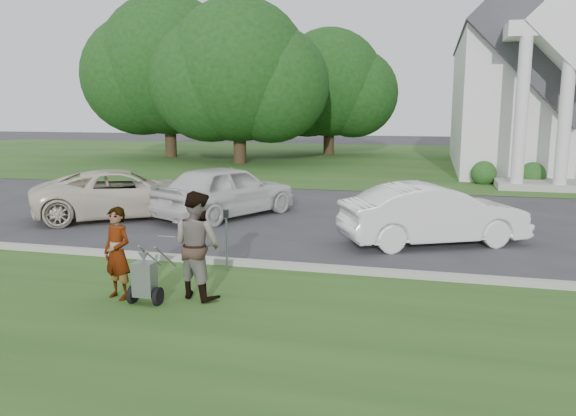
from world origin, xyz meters
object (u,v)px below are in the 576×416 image
at_px(tree_left, 239,77).
at_px(parking_meter_near, 226,232).
at_px(tree_far, 168,72).
at_px(tree_back, 329,88).
at_px(car_d, 433,214).
at_px(striping_cart, 145,280).
at_px(person_left, 117,254).
at_px(car_a, 123,194).
at_px(car_b, 226,191).
at_px(church, 547,58).
at_px(person_right, 197,245).

bearing_deg(tree_left, parking_meter_near, -71.45).
height_order(tree_far, parking_meter_near, tree_far).
bearing_deg(tree_back, car_d, -74.42).
relative_size(striping_cart, car_d, 0.24).
xyz_separation_m(person_left, car_a, (-3.84, 6.72, -0.07)).
distance_m(tree_left, person_left, 25.04).
relative_size(tree_back, striping_cart, 9.06).
bearing_deg(person_left, car_b, 115.55).
relative_size(tree_left, parking_meter_near, 8.27).
xyz_separation_m(tree_far, car_d, (17.36, -21.39, -4.96)).
distance_m(tree_far, parking_meter_near, 28.60).
distance_m(striping_cart, car_d, 7.32).
relative_size(church, person_right, 12.91).
distance_m(striping_cart, car_b, 7.83).
relative_size(tree_back, car_d, 2.16).
bearing_deg(tree_far, car_a, -67.70).
distance_m(tree_back, car_d, 27.69).
xyz_separation_m(tree_far, person_left, (12.12, -26.89, -4.89)).
bearing_deg(car_a, striping_cart, 178.69).
relative_size(striping_cart, person_left, 0.66).
bearing_deg(parking_meter_near, striping_cart, -106.01).
bearing_deg(person_right, car_a, -28.73).
bearing_deg(tree_left, church, 3.79).
distance_m(person_left, car_d, 7.60).
bearing_deg(tree_back, church, -27.85).
bearing_deg(person_right, car_d, -105.58).
relative_size(church, tree_far, 2.07).
bearing_deg(striping_cart, person_right, 35.74).
relative_size(car_a, car_d, 1.17).
relative_size(person_right, car_b, 0.39).
bearing_deg(striping_cart, tree_far, 114.21).
bearing_deg(tree_left, car_b, -72.12).
xyz_separation_m(car_a, car_d, (9.09, -1.22, 0.01)).
height_order(parking_meter_near, car_a, car_a).
relative_size(person_left, car_b, 0.34).
height_order(tree_back, person_right, tree_back).
distance_m(tree_back, person_right, 31.90).
relative_size(tree_left, car_a, 2.04).
relative_size(striping_cart, parking_meter_near, 0.83).
relative_size(person_left, parking_meter_near, 1.24).
xyz_separation_m(parking_meter_near, car_d, (4.03, 3.44, -0.08)).
bearing_deg(tree_left, person_left, -75.64).
bearing_deg(car_b, tree_back, -60.29).
relative_size(tree_left, striping_cart, 10.01).
relative_size(person_right, car_d, 0.42).
relative_size(tree_far, person_left, 7.29).
relative_size(parking_meter_near, car_b, 0.27).
xyz_separation_m(tree_left, parking_meter_near, (7.33, -21.83, -4.30)).
xyz_separation_m(tree_left, person_right, (7.42, -23.49, -4.18)).
bearing_deg(car_b, tree_far, -33.03).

